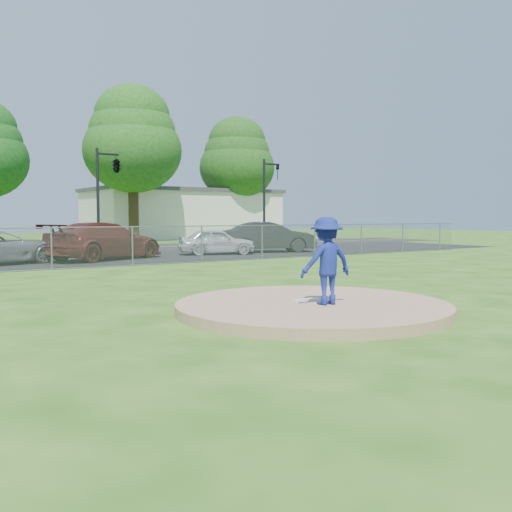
{
  "coord_description": "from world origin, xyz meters",
  "views": [
    {
      "loc": [
        -7.13,
        -8.68,
        1.9
      ],
      "look_at": [
        0.0,
        2.0,
        1.0
      ],
      "focal_mm": 40.0,
      "sensor_mm": 36.0,
      "label": 1
    }
  ],
  "objects_px": {
    "tree_far_right": "(237,158)",
    "pitcher": "(326,261)",
    "commercial_building": "(182,213)",
    "parked_car_pearl": "(217,241)",
    "tree_right": "(133,139)",
    "traffic_signal_right": "(267,194)",
    "parked_car_darkred": "(105,241)",
    "parked_car_charcoal": "(269,237)",
    "traffic_signal_center": "(115,167)"
  },
  "relations": [
    {
      "from": "pitcher",
      "to": "traffic_signal_center",
      "type": "bearing_deg",
      "value": -93.64
    },
    {
      "from": "pitcher",
      "to": "parked_car_pearl",
      "type": "height_order",
      "value": "pitcher"
    },
    {
      "from": "parked_car_charcoal",
      "to": "pitcher",
      "type": "bearing_deg",
      "value": 169.27
    },
    {
      "from": "commercial_building",
      "to": "pitcher",
      "type": "height_order",
      "value": "commercial_building"
    },
    {
      "from": "traffic_signal_right",
      "to": "traffic_signal_center",
      "type": "bearing_deg",
      "value": -180.0
    },
    {
      "from": "traffic_signal_center",
      "to": "parked_car_charcoal",
      "type": "height_order",
      "value": "traffic_signal_center"
    },
    {
      "from": "traffic_signal_center",
      "to": "pitcher",
      "type": "relative_size",
      "value": 3.33
    },
    {
      "from": "traffic_signal_center",
      "to": "traffic_signal_right",
      "type": "relative_size",
      "value": 1.0
    },
    {
      "from": "commercial_building",
      "to": "parked_car_pearl",
      "type": "distance_m",
      "value": 23.98
    },
    {
      "from": "parked_car_charcoal",
      "to": "commercial_building",
      "type": "bearing_deg",
      "value": 6.1
    },
    {
      "from": "parked_car_darkred",
      "to": "parked_car_pearl",
      "type": "height_order",
      "value": "parked_car_darkred"
    },
    {
      "from": "commercial_building",
      "to": "parked_car_pearl",
      "type": "bearing_deg",
      "value": -112.32
    },
    {
      "from": "commercial_building",
      "to": "tree_far_right",
      "type": "xyz_separation_m",
      "value": [
        4.0,
        -3.0,
        4.9
      ]
    },
    {
      "from": "tree_far_right",
      "to": "pitcher",
      "type": "distance_m",
      "value": 41.06
    },
    {
      "from": "tree_right",
      "to": "traffic_signal_right",
      "type": "height_order",
      "value": "tree_right"
    },
    {
      "from": "tree_far_right",
      "to": "parked_car_pearl",
      "type": "relative_size",
      "value": 2.85
    },
    {
      "from": "commercial_building",
      "to": "traffic_signal_right",
      "type": "height_order",
      "value": "traffic_signal_right"
    },
    {
      "from": "tree_right",
      "to": "parked_car_charcoal",
      "type": "bearing_deg",
      "value": -85.91
    },
    {
      "from": "commercial_building",
      "to": "parked_car_pearl",
      "type": "xyz_separation_m",
      "value": [
        -9.09,
        -22.14,
        -1.51
      ]
    },
    {
      "from": "traffic_signal_center",
      "to": "traffic_signal_right",
      "type": "distance_m",
      "value": 10.34
    },
    {
      "from": "tree_right",
      "to": "parked_car_pearl",
      "type": "distance_m",
      "value": 17.72
    },
    {
      "from": "pitcher",
      "to": "parked_car_darkred",
      "type": "xyz_separation_m",
      "value": [
        1.13,
        16.0,
        -0.22
      ]
    },
    {
      "from": "tree_far_right",
      "to": "tree_right",
      "type": "bearing_deg",
      "value": -164.74
    },
    {
      "from": "commercial_building",
      "to": "parked_car_darkred",
      "type": "height_order",
      "value": "commercial_building"
    },
    {
      "from": "parked_car_darkred",
      "to": "parked_car_charcoal",
      "type": "distance_m",
      "value": 8.98
    },
    {
      "from": "parked_car_darkred",
      "to": "traffic_signal_center",
      "type": "bearing_deg",
      "value": -47.22
    },
    {
      "from": "traffic_signal_center",
      "to": "parked_car_charcoal",
      "type": "distance_m",
      "value": 9.42
    },
    {
      "from": "tree_right",
      "to": "traffic_signal_center",
      "type": "relative_size",
      "value": 2.08
    },
    {
      "from": "traffic_signal_right",
      "to": "pitcher",
      "type": "bearing_deg",
      "value": -122.4
    },
    {
      "from": "parked_car_charcoal",
      "to": "tree_far_right",
      "type": "bearing_deg",
      "value": -6.4
    },
    {
      "from": "traffic_signal_right",
      "to": "parked_car_darkred",
      "type": "bearing_deg",
      "value": -154.02
    },
    {
      "from": "traffic_signal_center",
      "to": "commercial_building",
      "type": "bearing_deg",
      "value": 53.06
    },
    {
      "from": "tree_far_right",
      "to": "parked_car_darkred",
      "type": "height_order",
      "value": "tree_far_right"
    },
    {
      "from": "traffic_signal_center",
      "to": "parked_car_darkred",
      "type": "height_order",
      "value": "traffic_signal_center"
    },
    {
      "from": "parked_car_darkred",
      "to": "parked_car_pearl",
      "type": "relative_size",
      "value": 1.48
    },
    {
      "from": "parked_car_darkred",
      "to": "parked_car_pearl",
      "type": "distance_m",
      "value": 5.75
    },
    {
      "from": "tree_right",
      "to": "parked_car_charcoal",
      "type": "relative_size",
      "value": 2.41
    },
    {
      "from": "pitcher",
      "to": "tree_far_right",
      "type": "bearing_deg",
      "value": -113.11
    },
    {
      "from": "traffic_signal_center",
      "to": "pitcher",
      "type": "bearing_deg",
      "value": -99.96
    },
    {
      "from": "parked_car_pearl",
      "to": "parked_car_charcoal",
      "type": "relative_size",
      "value": 0.78
    },
    {
      "from": "traffic_signal_right",
      "to": "parked_car_pearl",
      "type": "relative_size",
      "value": 1.48
    },
    {
      "from": "traffic_signal_center",
      "to": "parked_car_pearl",
      "type": "xyz_separation_m",
      "value": [
        2.94,
        -6.14,
        -3.96
      ]
    },
    {
      "from": "commercial_building",
      "to": "tree_right",
      "type": "xyz_separation_m",
      "value": [
        -7.0,
        -6.0,
        5.49
      ]
    },
    {
      "from": "commercial_building",
      "to": "traffic_signal_center",
      "type": "relative_size",
      "value": 2.93
    },
    {
      "from": "tree_right",
      "to": "tree_far_right",
      "type": "relative_size",
      "value": 1.08
    },
    {
      "from": "pitcher",
      "to": "parked_car_darkred",
      "type": "height_order",
      "value": "pitcher"
    },
    {
      "from": "traffic_signal_center",
      "to": "traffic_signal_right",
      "type": "bearing_deg",
      "value": 0.0
    },
    {
      "from": "parked_car_darkred",
      "to": "parked_car_charcoal",
      "type": "relative_size",
      "value": 1.16
    },
    {
      "from": "pitcher",
      "to": "commercial_building",
      "type": "bearing_deg",
      "value": -106.26
    },
    {
      "from": "parked_car_darkred",
      "to": "pitcher",
      "type": "bearing_deg",
      "value": 152.49
    }
  ]
}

